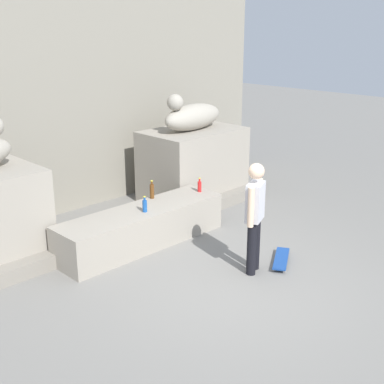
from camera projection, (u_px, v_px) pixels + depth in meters
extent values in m
plane|color=slate|center=(233.00, 285.00, 7.33)|extent=(40.00, 40.00, 0.00)
cube|color=gray|center=(49.00, 63.00, 9.53)|extent=(10.42, 0.60, 5.68)
cube|color=gray|center=(193.00, 164.00, 10.78)|extent=(2.04, 1.35, 1.47)
ellipsoid|color=#A19A8C|center=(193.00, 117.00, 10.47)|extent=(1.65, 0.73, 0.52)
sphere|color=#A19A8C|center=(175.00, 102.00, 9.95)|extent=(0.32, 0.32, 0.32)
cube|color=gray|center=(142.00, 227.00, 8.59)|extent=(3.03, 0.80, 0.63)
cylinder|color=black|center=(255.00, 243.00, 7.72)|extent=(0.14, 0.14, 0.82)
cylinder|color=black|center=(252.00, 248.00, 7.54)|extent=(0.14, 0.14, 0.82)
cube|color=silver|center=(255.00, 202.00, 7.41)|extent=(0.41, 0.33, 0.56)
sphere|color=beige|center=(256.00, 171.00, 7.27)|extent=(0.23, 0.23, 0.23)
cylinder|color=beige|center=(259.00, 198.00, 7.61)|extent=(0.09, 0.09, 0.58)
cylinder|color=beige|center=(251.00, 207.00, 7.22)|extent=(0.09, 0.09, 0.58)
cube|color=navy|center=(281.00, 259.00, 8.00)|extent=(0.79, 0.59, 0.02)
cylinder|color=white|center=(284.00, 270.00, 7.72)|extent=(0.06, 0.05, 0.06)
cylinder|color=white|center=(275.00, 269.00, 7.76)|extent=(0.06, 0.05, 0.06)
cylinder|color=white|center=(287.00, 253.00, 8.28)|extent=(0.06, 0.05, 0.06)
cylinder|color=white|center=(278.00, 252.00, 8.31)|extent=(0.06, 0.05, 0.06)
cylinder|color=red|center=(200.00, 187.00, 9.34)|extent=(0.07, 0.07, 0.19)
cylinder|color=red|center=(200.00, 180.00, 9.31)|extent=(0.03, 0.03, 0.06)
cylinder|color=yellow|center=(200.00, 178.00, 9.29)|extent=(0.04, 0.04, 0.01)
cylinder|color=#593314|center=(152.00, 191.00, 8.98)|extent=(0.08, 0.08, 0.25)
cylinder|color=#593314|center=(152.00, 183.00, 8.93)|extent=(0.03, 0.03, 0.06)
cylinder|color=yellow|center=(152.00, 181.00, 8.92)|extent=(0.04, 0.04, 0.01)
cylinder|color=#194C99|center=(145.00, 206.00, 8.35)|extent=(0.08, 0.08, 0.19)
cylinder|color=#194C99|center=(145.00, 199.00, 8.31)|extent=(0.03, 0.03, 0.06)
cylinder|color=yellow|center=(144.00, 197.00, 8.29)|extent=(0.04, 0.04, 0.01)
cube|color=gray|center=(126.00, 231.00, 8.95)|extent=(6.68, 0.50, 0.23)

